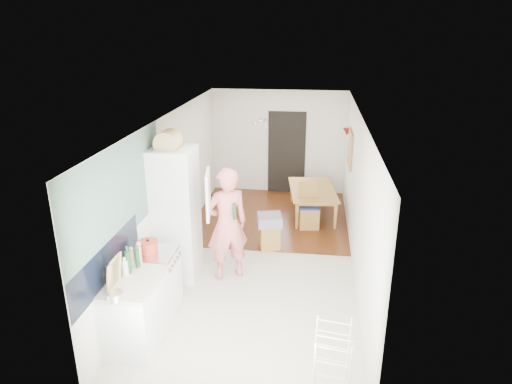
% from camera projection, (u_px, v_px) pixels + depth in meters
% --- Properties ---
extents(room_shell, '(3.20, 7.00, 2.50)m').
position_uv_depth(room_shell, '(261.00, 191.00, 7.73)').
color(room_shell, silver).
rests_on(room_shell, ground).
extents(floor, '(3.20, 7.00, 0.01)m').
position_uv_depth(floor, '(261.00, 256.00, 8.15)').
color(floor, beige).
rests_on(floor, ground).
extents(wood_floor_overlay, '(3.20, 3.30, 0.01)m').
position_uv_depth(wood_floor_overlay, '(271.00, 216.00, 9.87)').
color(wood_floor_overlay, '#5A230C').
rests_on(wood_floor_overlay, room_shell).
extents(sage_wall_panel, '(0.02, 3.00, 1.30)m').
position_uv_depth(sage_wall_panel, '(120.00, 193.00, 5.85)').
color(sage_wall_panel, slate).
rests_on(sage_wall_panel, room_shell).
extents(tile_splashback, '(0.02, 1.90, 0.50)m').
position_uv_depth(tile_splashback, '(108.00, 262.00, 5.58)').
color(tile_splashback, black).
rests_on(tile_splashback, room_shell).
extents(doorway_recess, '(0.90, 0.04, 2.00)m').
position_uv_depth(doorway_recess, '(287.00, 153.00, 11.03)').
color(doorway_recess, black).
rests_on(doorway_recess, room_shell).
extents(base_cabinet, '(0.60, 0.90, 0.86)m').
position_uv_depth(base_cabinet, '(136.00, 314.00, 5.79)').
color(base_cabinet, white).
rests_on(base_cabinet, room_shell).
extents(worktop, '(0.62, 0.92, 0.06)m').
position_uv_depth(worktop, '(132.00, 283.00, 5.63)').
color(worktop, beige).
rests_on(worktop, room_shell).
extents(range_cooker, '(0.60, 0.60, 0.88)m').
position_uv_depth(range_cooker, '(155.00, 283.00, 6.48)').
color(range_cooker, white).
rests_on(range_cooker, room_shell).
extents(cooker_top, '(0.60, 0.60, 0.04)m').
position_uv_depth(cooker_top, '(153.00, 254.00, 6.33)').
color(cooker_top, silver).
rests_on(cooker_top, room_shell).
extents(fridge_housing, '(0.66, 0.66, 2.15)m').
position_uv_depth(fridge_housing, '(176.00, 214.00, 7.21)').
color(fridge_housing, white).
rests_on(fridge_housing, room_shell).
extents(fridge_door, '(0.14, 0.56, 0.70)m').
position_uv_depth(fridge_door, '(208.00, 194.00, 6.70)').
color(fridge_door, white).
rests_on(fridge_door, room_shell).
extents(fridge_interior, '(0.02, 0.52, 0.66)m').
position_uv_depth(fridge_interior, '(194.00, 187.00, 7.01)').
color(fridge_interior, white).
rests_on(fridge_interior, room_shell).
extents(pinboard, '(0.03, 0.90, 0.70)m').
position_uv_depth(pinboard, '(350.00, 149.00, 9.20)').
color(pinboard, tan).
rests_on(pinboard, room_shell).
extents(pinboard_frame, '(0.00, 0.94, 0.74)m').
position_uv_depth(pinboard_frame, '(349.00, 149.00, 9.20)').
color(pinboard_frame, '#AC7338').
rests_on(pinboard_frame, room_shell).
extents(wall_sconce, '(0.18, 0.18, 0.16)m').
position_uv_depth(wall_sconce, '(347.00, 132.00, 9.74)').
color(wall_sconce, maroon).
rests_on(wall_sconce, room_shell).
extents(person, '(0.96, 0.85, 2.20)m').
position_uv_depth(person, '(227.00, 214.00, 7.13)').
color(person, '#DB6E6B').
rests_on(person, floor).
extents(dining_table, '(0.97, 1.52, 0.50)m').
position_uv_depth(dining_table, '(313.00, 204.00, 9.88)').
color(dining_table, '#AC7338').
rests_on(dining_table, floor).
extents(dining_chair, '(0.44, 0.44, 0.92)m').
position_uv_depth(dining_chair, '(309.00, 206.00, 9.19)').
color(dining_chair, '#AC7338').
rests_on(dining_chair, floor).
extents(stool, '(0.43, 0.43, 0.46)m').
position_uv_depth(stool, '(269.00, 237.00, 8.39)').
color(stool, '#AC7338').
rests_on(stool, floor).
extents(grey_drape, '(0.50, 0.50, 0.19)m').
position_uv_depth(grey_drape, '(270.00, 220.00, 8.29)').
color(grey_drape, gray).
rests_on(grey_drape, stool).
extents(drying_rack, '(0.45, 0.42, 0.78)m').
position_uv_depth(drying_rack, '(332.00, 358.00, 5.08)').
color(drying_rack, white).
rests_on(drying_rack, floor).
extents(bread_bin, '(0.38, 0.36, 0.20)m').
position_uv_depth(bread_bin, '(168.00, 142.00, 6.79)').
color(bread_bin, tan).
rests_on(bread_bin, fridge_housing).
extents(red_casserole, '(0.28, 0.28, 0.16)m').
position_uv_depth(red_casserole, '(148.00, 246.00, 6.31)').
color(red_casserole, red).
rests_on(red_casserole, cooker_top).
extents(steel_pan, '(0.22, 0.22, 0.10)m').
position_uv_depth(steel_pan, '(115.00, 296.00, 5.21)').
color(steel_pan, silver).
rests_on(steel_pan, worktop).
extents(held_bottle, '(0.06, 0.06, 0.26)m').
position_uv_depth(held_bottle, '(234.00, 211.00, 6.98)').
color(held_bottle, '#164221').
rests_on(held_bottle, person).
extents(bottle_a, '(0.09, 0.09, 0.30)m').
position_uv_depth(bottle_a, '(128.00, 262.00, 5.74)').
color(bottle_a, '#164221').
rests_on(bottle_a, worktop).
extents(bottle_b, '(0.06, 0.06, 0.26)m').
position_uv_depth(bottle_b, '(137.00, 258.00, 5.89)').
color(bottle_b, '#164221').
rests_on(bottle_b, worktop).
extents(bottle_c, '(0.08, 0.08, 0.20)m').
position_uv_depth(bottle_c, '(125.00, 268.00, 5.71)').
color(bottle_c, silver).
rests_on(bottle_c, worktop).
extents(pepper_mill_front, '(0.08, 0.08, 0.24)m').
position_uv_depth(pepper_mill_front, '(139.00, 255.00, 6.00)').
color(pepper_mill_front, tan).
rests_on(pepper_mill_front, worktop).
extents(pepper_mill_back, '(0.06, 0.06, 0.20)m').
position_uv_depth(pepper_mill_back, '(132.00, 258.00, 5.96)').
color(pepper_mill_back, tan).
rests_on(pepper_mill_back, worktop).
extents(chopping_boards, '(0.07, 0.28, 0.38)m').
position_uv_depth(chopping_boards, '(114.00, 272.00, 5.44)').
color(chopping_boards, tan).
rests_on(chopping_boards, worktop).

